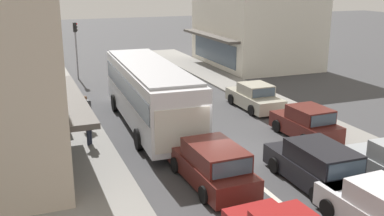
{
  "coord_description": "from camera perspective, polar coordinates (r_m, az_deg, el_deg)",
  "views": [
    {
      "loc": [
        -7.72,
        -16.53,
        7.26
      ],
      "look_at": [
        -0.11,
        3.03,
        1.2
      ],
      "focal_mm": 42.0,
      "sensor_mm": 36.0,
      "label": 1
    }
  ],
  "objects": [
    {
      "name": "wagon_adjacent_lane_trail",
      "position": [
        16.45,
        2.57,
        -7.25
      ],
      "size": [
        2.04,
        4.55,
        1.58
      ],
      "color": "#561E19",
      "rests_on": "ground"
    },
    {
      "name": "sidewalk_left",
      "position": [
        23.67,
        -18.02,
        -2.4
      ],
      "size": [
        5.2,
        44.0,
        0.14
      ],
      "primitive_type": "cube",
      "color": "gray",
      "rests_on": "ground"
    },
    {
      "name": "wagon_behind_bus_mid",
      "position": [
        16.96,
        15.6,
        -7.13
      ],
      "size": [
        1.98,
        4.52,
        1.58
      ],
      "color": "black",
      "rests_on": "ground"
    },
    {
      "name": "ground_plane",
      "position": [
        19.64,
        3.52,
        -5.63
      ],
      "size": [
        140.0,
        140.0,
        0.0
      ],
      "primitive_type": "plane",
      "color": "#3F3F42"
    },
    {
      "name": "parked_hatchback_kerb_second",
      "position": [
        21.8,
        14.32,
        -1.91
      ],
      "size": [
        1.9,
        3.75,
        1.54
      ],
      "color": "#561E19",
      "rests_on": "ground"
    },
    {
      "name": "kerb_right",
      "position": [
        27.45,
        10.07,
        0.64
      ],
      "size": [
        2.8,
        44.0,
        0.12
      ],
      "primitive_type": "cube",
      "color": "gray",
      "rests_on": "ground"
    },
    {
      "name": "pedestrian_browsing_midblock",
      "position": [
        22.66,
        -13.35,
        -0.21
      ],
      "size": [
        0.55,
        0.31,
        1.63
      ],
      "color": "#4C4742",
      "rests_on": "sidewalk_left"
    },
    {
      "name": "pedestrian_with_handbag_near",
      "position": [
        20.3,
        -13.02,
        -2.09
      ],
      "size": [
        0.5,
        0.6,
        1.63
      ],
      "color": "#232838",
      "rests_on": "sidewalk_left"
    },
    {
      "name": "hatchback_behind_bus_near",
      "position": [
        14.67,
        22.56,
        -11.78
      ],
      "size": [
        1.94,
        3.77,
        1.54
      ],
      "color": "silver",
      "rests_on": "ground"
    },
    {
      "name": "lane_centre_line",
      "position": [
        23.11,
        -0.63,
        -2.2
      ],
      "size": [
        0.2,
        28.0,
        0.01
      ],
      "primitive_type": "cube",
      "color": "silver",
      "rests_on": "ground"
    },
    {
      "name": "traffic_light_downstreet",
      "position": [
        34.46,
        -14.54,
        8.25
      ],
      "size": [
        0.33,
        0.24,
        4.2
      ],
      "color": "gray",
      "rests_on": "ground"
    },
    {
      "name": "city_bus",
      "position": [
        22.51,
        -5.43,
        2.2
      ],
      "size": [
        3.06,
        10.95,
        3.23
      ],
      "color": "silver",
      "rests_on": "ground"
    },
    {
      "name": "parked_sedan_kerb_third",
      "position": [
        26.17,
        7.97,
        1.34
      ],
      "size": [
        1.9,
        4.2,
        1.47
      ],
      "color": "#B7B29E",
      "rests_on": "ground"
    },
    {
      "name": "building_right_far",
      "position": [
        39.49,
        8.06,
        11.11
      ],
      "size": [
        8.76,
        10.31,
        7.86
      ],
      "color": "silver",
      "rests_on": "ground"
    }
  ]
}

